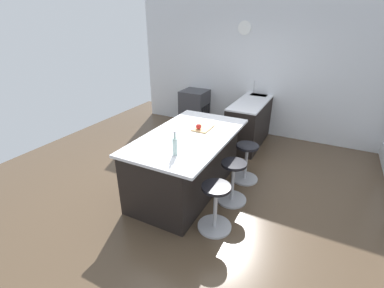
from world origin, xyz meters
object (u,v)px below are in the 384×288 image
oven_range (195,108)px  cutting_board (203,128)px  stool_near_camera (215,208)px  water_bottle (175,146)px  apple_red (199,127)px  stool_middle (233,183)px  kitchen_island (186,161)px  stool_by_window (246,164)px

oven_range → cutting_board: 2.59m
stool_near_camera → water_bottle: (-0.01, -0.57, 0.75)m
oven_range → cutting_board: size_ratio=2.49×
cutting_board → apple_red: 0.11m
oven_range → stool_middle: (2.52, 1.89, -0.15)m
kitchen_island → cutting_board: size_ratio=5.71×
apple_red → water_bottle: 0.86m
kitchen_island → stool_near_camera: bearing=49.5°
kitchen_island → stool_by_window: bearing=130.5°
stool_by_window → stool_near_camera: (1.30, 0.00, 0.00)m
stool_near_camera → cutting_board: bearing=-146.8°
cutting_board → water_bottle: bearing=3.7°
stool_by_window → apple_red: (0.43, -0.66, 0.68)m
stool_by_window → stool_near_camera: bearing=0.0°
stool_middle → cutting_board: cutting_board is taller
stool_by_window → water_bottle: size_ratio=2.05×
apple_red → oven_range: bearing=-152.0°
stool_middle → stool_near_camera: same height
apple_red → water_bottle: size_ratio=0.27×
stool_middle → oven_range: bearing=-143.2°
stool_by_window → apple_red: size_ratio=7.63×
oven_range → apple_red: (2.30, 1.22, 0.54)m
kitchen_island → stool_middle: size_ratio=3.21×
stool_by_window → cutting_board: 0.95m
water_bottle → stool_near_camera: bearing=89.0°
apple_red → water_bottle: (0.86, 0.09, 0.06)m
stool_by_window → stool_middle: (0.65, 0.00, 0.00)m
stool_by_window → oven_range: bearing=-134.8°
oven_range → stool_near_camera: size_ratio=1.40×
kitchen_island → oven_range: bearing=-155.9°
oven_range → stool_middle: 3.16m
kitchen_island → stool_middle: bearing=90.0°
kitchen_island → stool_by_window: kitchen_island is taller
cutting_board → apple_red: apple_red is taller
stool_middle → stool_near_camera: (0.65, 0.00, 0.00)m
oven_range → stool_by_window: size_ratio=1.40×
stool_near_camera → oven_range: bearing=-149.2°
stool_middle → water_bottle: bearing=-41.8°
stool_middle → stool_by_window: bearing=180.0°
oven_range → stool_middle: bearing=36.8°
stool_by_window → stool_middle: same height
oven_range → stool_middle: size_ratio=1.40×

